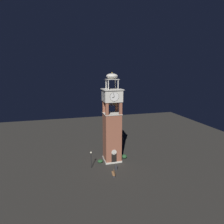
{
  "coord_description": "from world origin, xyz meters",
  "views": [
    {
      "loc": [
        -9.27,
        -35.14,
        18.79
      ],
      "look_at": [
        0.0,
        0.0,
        10.77
      ],
      "focal_mm": 28.85,
      "sensor_mm": 36.0,
      "label": 1
    }
  ],
  "objects_px": {
    "clock_tower": "(112,126)",
    "trash_bin": "(116,167)",
    "park_bench": "(114,173)",
    "lamp_post": "(91,157)"
  },
  "relations": [
    {
      "from": "lamp_post",
      "to": "clock_tower",
      "type": "bearing_deg",
      "value": 24.73
    },
    {
      "from": "park_bench",
      "to": "trash_bin",
      "type": "relative_size",
      "value": 2.04
    },
    {
      "from": "clock_tower",
      "to": "trash_bin",
      "type": "relative_size",
      "value": 23.54
    },
    {
      "from": "park_bench",
      "to": "lamp_post",
      "type": "relative_size",
      "value": 0.47
    },
    {
      "from": "clock_tower",
      "to": "trash_bin",
      "type": "distance_m",
      "value": 8.31
    },
    {
      "from": "park_bench",
      "to": "lamp_post",
      "type": "xyz_separation_m",
      "value": [
        -3.57,
        3.88,
        1.98
      ]
    },
    {
      "from": "clock_tower",
      "to": "lamp_post",
      "type": "distance_m",
      "value": 7.47
    },
    {
      "from": "clock_tower",
      "to": "lamp_post",
      "type": "bearing_deg",
      "value": -155.27
    },
    {
      "from": "clock_tower",
      "to": "lamp_post",
      "type": "relative_size",
      "value": 5.37
    },
    {
      "from": "trash_bin",
      "to": "lamp_post",
      "type": "bearing_deg",
      "value": 158.84
    }
  ]
}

